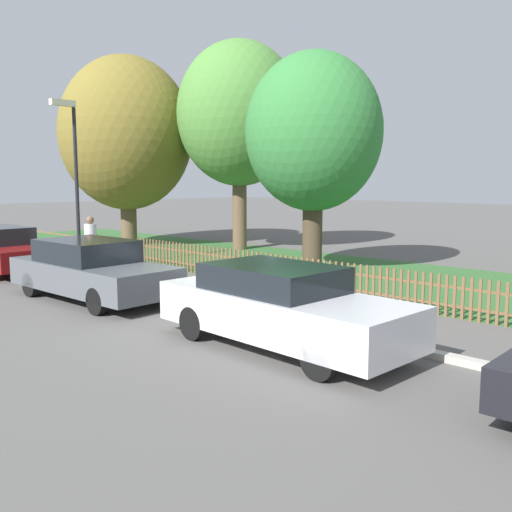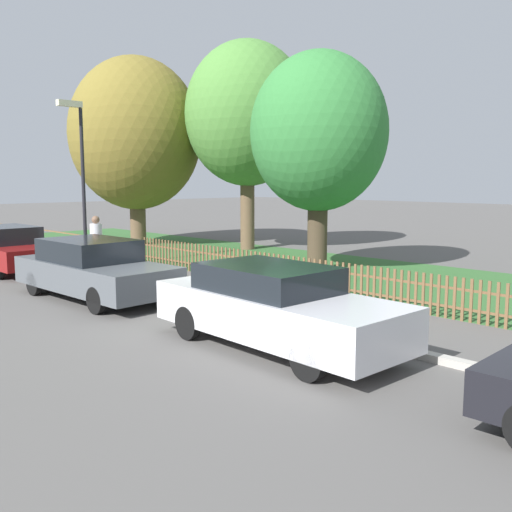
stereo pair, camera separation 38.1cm
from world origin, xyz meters
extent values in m
plane|color=#565451|center=(0.00, 0.00, 0.00)|extent=(120.00, 120.00, 0.00)
cube|color=#B2ADA3|center=(0.00, 0.10, 0.06)|extent=(40.14, 0.20, 0.12)
cube|color=#33602D|center=(0.00, 6.10, 0.01)|extent=(40.14, 6.53, 0.01)
cube|color=brown|center=(0.00, 2.86, 0.24)|extent=(40.14, 0.03, 0.05)
cube|color=brown|center=(0.00, 2.86, 0.63)|extent=(40.14, 0.03, 0.05)
cube|color=brown|center=(-6.81, 2.83, 0.44)|extent=(0.06, 0.03, 0.87)
cube|color=brown|center=(-6.64, 2.83, 0.44)|extent=(0.06, 0.03, 0.87)
cube|color=brown|center=(-6.46, 2.83, 0.44)|extent=(0.06, 0.03, 0.87)
cube|color=brown|center=(-6.29, 2.83, 0.44)|extent=(0.06, 0.03, 0.87)
cube|color=brown|center=(-6.12, 2.83, 0.44)|extent=(0.06, 0.03, 0.87)
cube|color=brown|center=(-5.95, 2.83, 0.44)|extent=(0.06, 0.03, 0.87)
cube|color=brown|center=(-5.77, 2.83, 0.44)|extent=(0.06, 0.03, 0.87)
cube|color=brown|center=(-5.60, 2.83, 0.44)|extent=(0.06, 0.03, 0.87)
cube|color=brown|center=(-5.43, 2.83, 0.44)|extent=(0.06, 0.03, 0.87)
cube|color=brown|center=(-5.26, 2.83, 0.44)|extent=(0.06, 0.03, 0.87)
cube|color=brown|center=(-5.08, 2.83, 0.44)|extent=(0.06, 0.03, 0.87)
cube|color=brown|center=(-4.91, 2.83, 0.44)|extent=(0.06, 0.03, 0.87)
cube|color=brown|center=(-4.74, 2.83, 0.44)|extent=(0.06, 0.03, 0.87)
cube|color=brown|center=(-4.57, 2.83, 0.44)|extent=(0.06, 0.03, 0.87)
cube|color=brown|center=(-4.39, 2.83, 0.44)|extent=(0.06, 0.03, 0.87)
cube|color=brown|center=(-4.22, 2.83, 0.44)|extent=(0.06, 0.03, 0.87)
cube|color=brown|center=(-4.05, 2.83, 0.44)|extent=(0.06, 0.03, 0.87)
cube|color=brown|center=(-3.88, 2.83, 0.44)|extent=(0.06, 0.03, 0.87)
cube|color=brown|center=(-3.71, 2.83, 0.44)|extent=(0.06, 0.03, 0.87)
cube|color=brown|center=(-3.53, 2.83, 0.44)|extent=(0.06, 0.03, 0.87)
cube|color=brown|center=(-3.36, 2.83, 0.44)|extent=(0.06, 0.03, 0.87)
cube|color=brown|center=(-3.19, 2.83, 0.44)|extent=(0.06, 0.03, 0.87)
cube|color=brown|center=(-3.02, 2.83, 0.44)|extent=(0.06, 0.03, 0.87)
cube|color=brown|center=(-2.84, 2.83, 0.44)|extent=(0.06, 0.03, 0.87)
cube|color=brown|center=(-2.67, 2.83, 0.44)|extent=(0.06, 0.03, 0.87)
cube|color=brown|center=(-2.50, 2.83, 0.44)|extent=(0.06, 0.03, 0.87)
cube|color=brown|center=(-2.33, 2.83, 0.44)|extent=(0.06, 0.03, 0.87)
cube|color=brown|center=(-2.15, 2.83, 0.44)|extent=(0.06, 0.03, 0.87)
cube|color=brown|center=(-1.98, 2.83, 0.44)|extent=(0.06, 0.03, 0.87)
cube|color=brown|center=(-1.81, 2.83, 0.44)|extent=(0.06, 0.03, 0.87)
cube|color=brown|center=(-1.64, 2.83, 0.44)|extent=(0.06, 0.03, 0.87)
cube|color=brown|center=(-1.46, 2.83, 0.44)|extent=(0.06, 0.03, 0.87)
cube|color=brown|center=(-1.29, 2.83, 0.44)|extent=(0.06, 0.03, 0.87)
cube|color=brown|center=(-1.12, 2.83, 0.44)|extent=(0.06, 0.03, 0.87)
cube|color=brown|center=(-0.95, 2.83, 0.44)|extent=(0.06, 0.03, 0.87)
cube|color=brown|center=(-0.78, 2.83, 0.44)|extent=(0.06, 0.03, 0.87)
cube|color=brown|center=(-0.60, 2.83, 0.44)|extent=(0.06, 0.03, 0.87)
cube|color=brown|center=(-0.43, 2.83, 0.44)|extent=(0.06, 0.03, 0.87)
cube|color=brown|center=(-0.26, 2.83, 0.44)|extent=(0.06, 0.03, 0.87)
cube|color=brown|center=(-0.09, 2.83, 0.44)|extent=(0.06, 0.03, 0.87)
cube|color=brown|center=(0.09, 2.83, 0.44)|extent=(0.06, 0.03, 0.87)
cube|color=brown|center=(0.26, 2.83, 0.44)|extent=(0.06, 0.03, 0.87)
cube|color=brown|center=(0.43, 2.83, 0.44)|extent=(0.06, 0.03, 0.87)
cube|color=brown|center=(0.60, 2.83, 0.44)|extent=(0.06, 0.03, 0.87)
cube|color=brown|center=(0.78, 2.83, 0.44)|extent=(0.06, 0.03, 0.87)
cube|color=brown|center=(0.95, 2.83, 0.44)|extent=(0.06, 0.03, 0.87)
cube|color=brown|center=(1.12, 2.83, 0.44)|extent=(0.06, 0.03, 0.87)
cube|color=brown|center=(1.29, 2.83, 0.44)|extent=(0.06, 0.03, 0.87)
cube|color=brown|center=(1.46, 2.83, 0.44)|extent=(0.06, 0.03, 0.87)
cube|color=brown|center=(1.64, 2.83, 0.44)|extent=(0.06, 0.03, 0.87)
cube|color=brown|center=(1.81, 2.83, 0.44)|extent=(0.06, 0.03, 0.87)
cube|color=brown|center=(1.98, 2.83, 0.44)|extent=(0.06, 0.03, 0.87)
cube|color=brown|center=(2.15, 2.83, 0.44)|extent=(0.06, 0.03, 0.87)
cube|color=brown|center=(2.33, 2.83, 0.44)|extent=(0.06, 0.03, 0.87)
cube|color=brown|center=(2.50, 2.83, 0.44)|extent=(0.06, 0.03, 0.87)
cube|color=brown|center=(2.67, 2.83, 0.44)|extent=(0.06, 0.03, 0.87)
cube|color=brown|center=(2.84, 2.83, 0.44)|extent=(0.06, 0.03, 0.87)
cube|color=brown|center=(3.02, 2.83, 0.44)|extent=(0.06, 0.03, 0.87)
cube|color=brown|center=(3.19, 2.83, 0.44)|extent=(0.06, 0.03, 0.87)
cube|color=brown|center=(3.36, 2.83, 0.44)|extent=(0.06, 0.03, 0.87)
cube|color=brown|center=(3.53, 2.83, 0.44)|extent=(0.06, 0.03, 0.87)
cube|color=brown|center=(3.71, 2.83, 0.44)|extent=(0.06, 0.03, 0.87)
cube|color=brown|center=(3.88, 2.83, 0.44)|extent=(0.06, 0.03, 0.87)
cube|color=brown|center=(4.05, 2.83, 0.44)|extent=(0.06, 0.03, 0.87)
cube|color=brown|center=(4.22, 2.83, 0.44)|extent=(0.06, 0.03, 0.87)
cube|color=brown|center=(4.39, 2.83, 0.44)|extent=(0.06, 0.03, 0.87)
cube|color=brown|center=(4.57, 2.83, 0.44)|extent=(0.06, 0.03, 0.87)
cube|color=brown|center=(4.74, 2.83, 0.44)|extent=(0.06, 0.03, 0.87)
cube|color=brown|center=(4.91, 2.83, 0.44)|extent=(0.06, 0.03, 0.87)
cube|color=brown|center=(5.08, 2.83, 0.44)|extent=(0.06, 0.03, 0.87)
cube|color=brown|center=(5.26, 2.83, 0.44)|extent=(0.06, 0.03, 0.87)
cube|color=maroon|center=(-8.37, -1.10, 0.55)|extent=(4.45, 1.80, 0.59)
cube|color=black|center=(-8.59, -1.10, 1.11)|extent=(2.14, 1.61, 0.52)
cylinder|color=black|center=(-7.00, -0.28, 0.31)|extent=(0.62, 0.14, 0.62)
cylinder|color=black|center=(-9.75, -0.29, 0.31)|extent=(0.62, 0.14, 0.62)
cube|color=#51565B|center=(-2.68, -1.26, 0.57)|extent=(4.64, 1.96, 0.64)
cube|color=black|center=(-2.91, -1.27, 1.14)|extent=(2.25, 1.70, 0.51)
cylinder|color=black|center=(-1.29, -0.38, 0.29)|extent=(0.58, 0.16, 0.58)
cylinder|color=black|center=(-1.23, -2.04, 0.29)|extent=(0.58, 0.16, 0.58)
cylinder|color=black|center=(-4.12, -0.48, 0.29)|extent=(0.58, 0.16, 0.58)
cylinder|color=black|center=(-4.07, -2.14, 0.29)|extent=(0.58, 0.16, 0.58)
cube|color=silver|center=(3.08, -1.12, 0.60)|extent=(4.64, 1.88, 0.69)
cube|color=black|center=(2.85, -1.11, 1.16)|extent=(2.25, 1.62, 0.43)
cylinder|color=black|center=(4.53, -0.38, 0.30)|extent=(0.60, 0.16, 0.60)
cylinder|color=black|center=(4.48, -1.96, 0.30)|extent=(0.60, 0.16, 0.60)
cylinder|color=black|center=(1.69, -0.28, 0.30)|extent=(0.60, 0.16, 0.60)
cylinder|color=black|center=(1.64, -1.85, 0.30)|extent=(0.60, 0.16, 0.60)
cylinder|color=black|center=(1.49, 0.71, 0.31)|extent=(0.63, 0.15, 0.63)
cylinder|color=black|center=(-0.01, 0.85, 0.31)|extent=(0.63, 0.15, 0.63)
ellipsoid|color=#9EA0A8|center=(0.74, 0.78, 0.67)|extent=(2.04, 0.89, 0.84)
ellipsoid|color=#9EA0A8|center=(1.21, 0.74, 0.89)|extent=(0.54, 0.93, 0.39)
cylinder|color=brown|center=(-11.71, 5.73, 1.48)|extent=(0.67, 0.67, 2.97)
ellipsoid|color=olive|center=(-11.71, 5.73, 4.73)|extent=(5.56, 5.56, 6.39)
cylinder|color=brown|center=(-7.23, 8.01, 1.91)|extent=(0.57, 0.57, 3.82)
ellipsoid|color=#4C8438|center=(-7.23, 8.01, 5.37)|extent=(4.91, 4.91, 5.65)
cylinder|color=#473828|center=(-1.71, 5.73, 1.45)|extent=(0.61, 0.61, 2.91)
ellipsoid|color=#337A38|center=(-1.71, 5.73, 4.22)|extent=(4.13, 4.13, 4.76)
cylinder|color=slate|center=(-5.73, 0.59, 0.42)|extent=(0.16, 0.16, 0.84)
cylinder|color=slate|center=(-5.92, 0.45, 0.42)|extent=(0.16, 0.16, 0.84)
cylinder|color=silver|center=(-5.83, 0.52, 1.18)|extent=(0.49, 0.49, 0.67)
sphere|color=brown|center=(-5.83, 0.52, 1.62)|extent=(0.23, 0.23, 0.23)
cylinder|color=black|center=(-7.01, 0.80, 2.48)|extent=(0.11, 0.11, 4.95)
cube|color=beige|center=(-7.01, 0.45, 5.05)|extent=(0.20, 0.76, 0.18)
camera|label=1|loc=(9.15, -8.07, 2.77)|focal=40.00mm
camera|label=2|loc=(9.42, -7.80, 2.77)|focal=40.00mm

